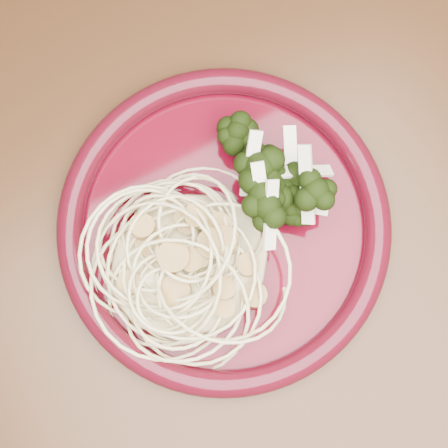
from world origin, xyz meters
name	(u,v)px	position (x,y,z in m)	size (l,w,h in m)	color
dining_table	(220,332)	(0.00, 0.00, 0.65)	(1.20, 0.80, 0.75)	#472814
dinner_plate	(224,226)	(0.05, 0.08, 0.76)	(0.37, 0.37, 0.02)	#4B0512
spaghetti_pile	(188,263)	(0.00, 0.06, 0.77)	(0.14, 0.12, 0.03)	beige
scallop_cluster	(186,257)	(0.00, 0.06, 0.81)	(0.13, 0.13, 0.04)	#AB843F
broccoli_pile	(267,174)	(0.10, 0.10, 0.78)	(0.08, 0.14, 0.05)	black
onion_garnish	(270,164)	(0.10, 0.10, 0.81)	(0.06, 0.09, 0.06)	#F1EACB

